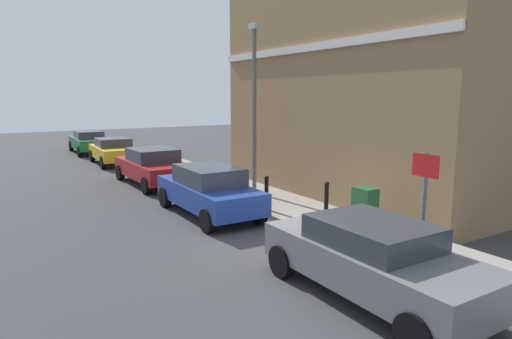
{
  "coord_description": "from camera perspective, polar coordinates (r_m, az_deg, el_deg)",
  "views": [
    {
      "loc": [
        -5.83,
        -8.02,
        3.51
      ],
      "look_at": [
        1.44,
        3.72,
        1.2
      ],
      "focal_mm": 31.03,
      "sensor_mm": 36.0,
      "label": 1
    }
  ],
  "objects": [
    {
      "name": "car_yellow",
      "position": [
        24.08,
        -17.87,
        2.34
      ],
      "size": [
        2.0,
        4.0,
        1.34
      ],
      "rotation": [
        0.0,
        0.0,
        1.54
      ],
      "color": "gold",
      "rests_on": "ground"
    },
    {
      "name": "ground",
      "position": [
        10.52,
        4.07,
        -10.01
      ],
      "size": [
        80.0,
        80.0,
        0.0
      ],
      "primitive_type": "plane",
      "color": "#38383A"
    },
    {
      "name": "street_sign",
      "position": [
        9.07,
        20.91,
        -2.88
      ],
      "size": [
        0.08,
        0.6,
        2.3
      ],
      "color": "#59595B",
      "rests_on": "sidewalk"
    },
    {
      "name": "car_grey",
      "position": [
        8.05,
        14.8,
        -10.95
      ],
      "size": [
        1.85,
        4.27,
        1.39
      ],
      "rotation": [
        0.0,
        0.0,
        1.57
      ],
      "color": "slate",
      "rests_on": "ground"
    },
    {
      "name": "car_red",
      "position": [
        18.1,
        -13.11,
        0.46
      ],
      "size": [
        2.03,
        4.45,
        1.44
      ],
      "rotation": [
        0.0,
        0.0,
        1.59
      ],
      "color": "maroon",
      "rests_on": "ground"
    },
    {
      "name": "bollard_near_cabinet",
      "position": [
        12.36,
        9.06,
        -3.74
      ],
      "size": [
        0.14,
        0.14,
        1.04
      ],
      "color": "black",
      "rests_on": "sidewalk"
    },
    {
      "name": "sidewalk",
      "position": [
        16.45,
        -2.32,
        -2.56
      ],
      "size": [
        2.26,
        30.0,
        0.15
      ],
      "primitive_type": "cube",
      "color": "gray",
      "rests_on": "ground"
    },
    {
      "name": "car_green",
      "position": [
        29.19,
        -20.78,
        3.41
      ],
      "size": [
        1.91,
        4.46,
        1.38
      ],
      "rotation": [
        0.0,
        0.0,
        1.55
      ],
      "color": "#195933",
      "rests_on": "ground"
    },
    {
      "name": "bollard_far_kerb",
      "position": [
        13.13,
        1.36,
        -2.84
      ],
      "size": [
        0.14,
        0.14,
        1.04
      ],
      "color": "black",
      "rests_on": "sidewalk"
    },
    {
      "name": "corner_building",
      "position": [
        16.87,
        16.35,
        10.94
      ],
      "size": [
        7.04,
        10.62,
        8.09
      ],
      "color": "olive",
      "rests_on": "ground"
    },
    {
      "name": "lamppost",
      "position": [
        15.14,
        -0.22,
        8.72
      ],
      "size": [
        0.2,
        0.44,
        5.72
      ],
      "color": "#59595B",
      "rests_on": "sidewalk"
    },
    {
      "name": "car_blue",
      "position": [
        13.14,
        -6.11,
        -2.62
      ],
      "size": [
        1.8,
        4.26,
        1.47
      ],
      "rotation": [
        0.0,
        0.0,
        1.57
      ],
      "color": "navy",
      "rests_on": "ground"
    },
    {
      "name": "utility_cabinet",
      "position": [
        11.21,
        13.82,
        -5.39
      ],
      "size": [
        0.46,
        0.61,
        1.15
      ],
      "color": "#1E4C28",
      "rests_on": "sidewalk"
    }
  ]
}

